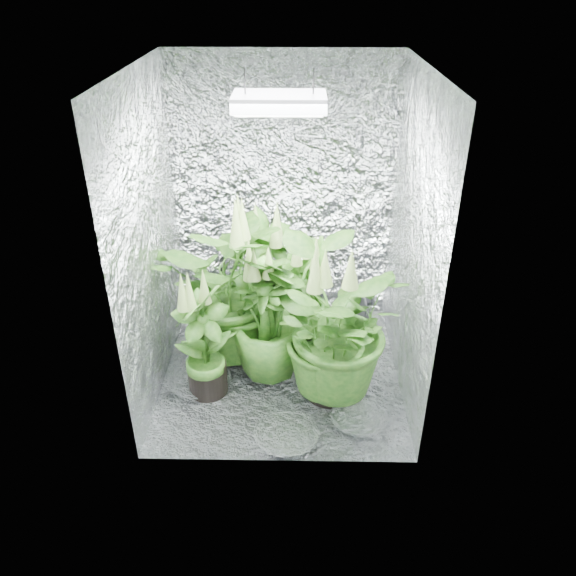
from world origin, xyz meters
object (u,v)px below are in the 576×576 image
at_px(grow_lamp, 279,102).
at_px(plant_c, 303,297).
at_px(circulation_fan, 359,307).
at_px(plant_d, 269,317).
at_px(plant_e, 332,329).
at_px(plant_f, 204,340).
at_px(plant_a, 232,287).
at_px(plant_b, 266,272).

relative_size(grow_lamp, plant_c, 0.56).
height_order(grow_lamp, circulation_fan, grow_lamp).
bearing_deg(plant_d, circulation_fan, 42.14).
relative_size(plant_c, plant_e, 0.82).
relative_size(plant_f, circulation_fan, 2.34).
height_order(plant_a, plant_d, plant_a).
bearing_deg(plant_b, plant_d, -85.40).
bearing_deg(circulation_fan, plant_c, -172.22).
height_order(plant_d, circulation_fan, plant_d).
xyz_separation_m(plant_d, plant_e, (0.40, -0.22, 0.06)).
height_order(plant_b, plant_e, plant_e).
distance_m(grow_lamp, plant_c, 1.47).
distance_m(plant_b, plant_f, 0.91).
bearing_deg(circulation_fan, plant_f, -165.99).
relative_size(plant_e, plant_f, 1.20).
bearing_deg(plant_c, grow_lamp, -113.09).
xyz_separation_m(plant_a, plant_b, (0.21, 0.42, -0.11)).
bearing_deg(plant_f, plant_a, 72.22).
bearing_deg(plant_c, plant_b, 133.17).
relative_size(plant_c, plant_d, 0.89).
distance_m(plant_d, plant_e, 0.46).
bearing_deg(plant_a, grow_lamp, -33.15).
xyz_separation_m(plant_c, circulation_fan, (0.44, 0.26, -0.24)).
bearing_deg(plant_a, plant_c, 13.80).
xyz_separation_m(plant_d, circulation_fan, (0.67, 0.60, -0.29)).
height_order(grow_lamp, plant_a, grow_lamp).
relative_size(grow_lamp, plant_e, 0.46).
bearing_deg(plant_b, plant_a, -116.75).
height_order(plant_b, plant_d, plant_d).
bearing_deg(plant_a, plant_d, -39.98).
bearing_deg(plant_f, plant_c, 41.08).
bearing_deg(grow_lamp, plant_a, 146.85).
xyz_separation_m(plant_c, plant_d, (-0.23, -0.34, 0.06)).
distance_m(plant_b, plant_d, 0.64).
bearing_deg(plant_d, plant_a, 140.02).
height_order(grow_lamp, plant_e, grow_lamp).
bearing_deg(plant_a, circulation_fan, 22.49).
distance_m(grow_lamp, plant_d, 1.37).
bearing_deg(plant_a, plant_f, -107.78).
distance_m(grow_lamp, plant_f, 1.51).
bearing_deg(plant_d, plant_e, -28.08).
relative_size(grow_lamp, plant_d, 0.50).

